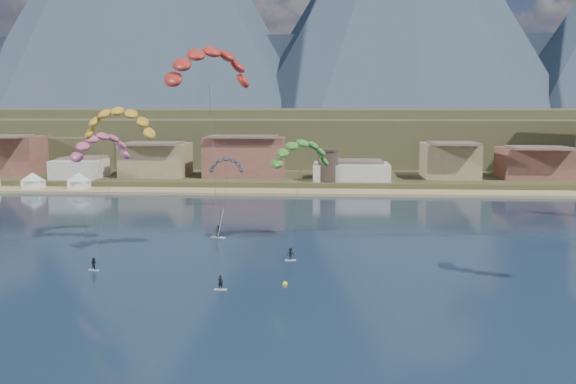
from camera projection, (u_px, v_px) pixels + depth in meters
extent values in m
plane|color=black|center=(264.00, 351.00, 58.08)|extent=(2400.00, 2400.00, 0.00)
cube|color=tan|center=(308.00, 192.00, 162.92)|extent=(2200.00, 12.00, 0.90)
cube|color=#4E472A|center=(325.00, 129.00, 612.10)|extent=(2200.00, 900.00, 4.00)
cube|color=brown|center=(414.00, 135.00, 271.88)|extent=(320.00, 150.00, 15.00)
cube|color=brown|center=(236.00, 128.00, 316.48)|extent=(380.00, 170.00, 18.00)
cube|color=#303F50|center=(328.00, 81.00, 941.04)|extent=(2000.00, 200.00, 110.00)
cylinder|color=#47382D|center=(328.00, 166.00, 169.75)|extent=(5.20, 5.20, 8.00)
cylinder|color=#47382D|center=(328.00, 150.00, 169.19)|extent=(5.82, 5.82, 0.60)
cube|color=white|center=(33.00, 184.00, 167.29)|extent=(4.50, 4.50, 2.00)
pyramid|color=white|center=(33.00, 172.00, 166.90)|extent=(6.40, 6.40, 2.00)
cube|color=white|center=(79.00, 185.00, 166.51)|extent=(4.50, 4.50, 2.00)
pyramid|color=white|center=(79.00, 173.00, 166.12)|extent=(6.40, 6.40, 2.00)
cube|color=silver|center=(220.00, 289.00, 77.40)|extent=(1.51, 0.55, 0.10)
imported|color=black|center=(220.00, 282.00, 77.28)|extent=(0.65, 0.45, 1.70)
cylinder|color=#262626|center=(214.00, 177.00, 81.95)|extent=(0.05, 0.05, 26.56)
cube|color=silver|center=(94.00, 270.00, 86.57)|extent=(1.46, 0.76, 0.09)
imported|color=black|center=(94.00, 264.00, 86.46)|extent=(0.91, 0.79, 1.61)
cylinder|color=#262626|center=(107.00, 196.00, 92.20)|extent=(0.05, 0.05, 21.01)
cube|color=silver|center=(290.00, 260.00, 92.06)|extent=(1.58, 0.65, 0.10)
imported|color=black|center=(290.00, 254.00, 91.94)|extent=(1.21, 0.79, 1.76)
cylinder|color=#262626|center=(296.00, 207.00, 97.49)|extent=(0.05, 0.05, 16.93)
cylinder|color=#262626|center=(94.00, 201.00, 103.26)|extent=(0.04, 0.04, 15.04)
cylinder|color=#262626|center=(224.00, 191.00, 135.73)|extent=(0.04, 0.04, 10.82)
cube|color=silver|center=(218.00, 237.00, 108.04)|extent=(2.67, 1.85, 0.13)
imported|color=black|center=(218.00, 231.00, 107.91)|extent=(1.09, 0.95, 1.88)
cube|color=white|center=(221.00, 223.00, 107.70)|extent=(2.18, 2.98, 4.48)
sphere|color=yellow|center=(285.00, 284.00, 79.59)|extent=(0.63, 0.63, 0.63)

